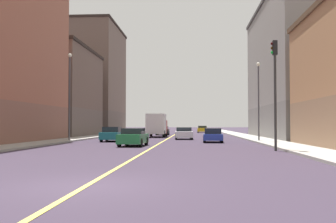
{
  "coord_description": "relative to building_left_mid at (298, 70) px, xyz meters",
  "views": [
    {
      "loc": [
        2.84,
        -10.08,
        1.65
      ],
      "look_at": [
        -0.66,
        43.89,
        3.46
      ],
      "focal_mm": 40.73,
      "sensor_mm": 36.0,
      "label": 1
    }
  ],
  "objects": [
    {
      "name": "ground_plane",
      "position": [
        -15.41,
        -36.09,
        -8.17
      ],
      "size": [
        400.0,
        400.0,
        0.0
      ],
      "primitive_type": "plane",
      "color": "#332938",
      "rests_on": "ground"
    },
    {
      "name": "sidewalk_left",
      "position": [
        -5.65,
        12.91,
        -8.1
      ],
      "size": [
        2.77,
        168.0,
        0.15
      ],
      "primitive_type": "cube",
      "color": "#9E9B93",
      "rests_on": "ground"
    },
    {
      "name": "sidewalk_right",
      "position": [
        -25.17,
        12.91,
        -8.1
      ],
      "size": [
        2.77,
        168.0,
        0.15
      ],
      "primitive_type": "cube",
      "color": "#9E9B93",
      "rests_on": "ground"
    },
    {
      "name": "lane_center_stripe",
      "position": [
        -15.41,
        12.91,
        -8.16
      ],
      "size": [
        0.16,
        154.0,
        0.01
      ],
      "primitive_type": "cube",
      "color": "#E5D14C",
      "rests_on": "ground"
    },
    {
      "name": "building_left_mid",
      "position": [
        0.0,
        0.0,
        0.0
      ],
      "size": [
        8.84,
        23.49,
        16.33
      ],
      "color": "slate",
      "rests_on": "ground"
    },
    {
      "name": "building_right_midblock",
      "position": [
        -30.82,
        4.62,
        -2.15
      ],
      "size": [
        8.84,
        15.33,
        12.02
      ],
      "color": "brown",
      "rests_on": "ground"
    },
    {
      "name": "building_right_distant",
      "position": [
        -30.82,
        24.43,
        1.87
      ],
      "size": [
        8.84,
        16.96,
        20.07
      ],
      "color": "brown",
      "rests_on": "ground"
    },
    {
      "name": "traffic_light_left_near",
      "position": [
        -7.45,
        -22.14,
        -3.79
      ],
      "size": [
        0.4,
        0.32,
        6.88
      ],
      "color": "#2D2D2D",
      "rests_on": "ground"
    },
    {
      "name": "street_lamp_left_near",
      "position": [
        -6.43,
        -10.29,
        -3.62
      ],
      "size": [
        0.36,
        0.36,
        7.29
      ],
      "color": "#4C4C51",
      "rests_on": "ground"
    },
    {
      "name": "street_lamp_right_near",
      "position": [
        -24.39,
        -10.35,
        -3.07
      ],
      "size": [
        0.36,
        0.36,
        8.33
      ],
      "color": "#4C4C51",
      "rests_on": "ground"
    },
    {
      "name": "car_yellow",
      "position": [
        -10.64,
        29.47,
        -7.51
      ],
      "size": [
        2.05,
        4.62,
        1.34
      ],
      "color": "gold",
      "rests_on": "ground"
    },
    {
      "name": "car_white",
      "position": [
        -13.56,
        -4.04,
        -7.52
      ],
      "size": [
        2.06,
        4.3,
        1.31
      ],
      "color": "white",
      "rests_on": "ground"
    },
    {
      "name": "car_teal",
      "position": [
        -20.32,
        -9.87,
        -7.48
      ],
      "size": [
        1.87,
        4.2,
        1.4
      ],
      "color": "#196670",
      "rests_on": "ground"
    },
    {
      "name": "car_black",
      "position": [
        -17.2,
        12.38,
        -7.51
      ],
      "size": [
        1.98,
        4.47,
        1.35
      ],
      "color": "black",
      "rests_on": "ground"
    },
    {
      "name": "car_blue",
      "position": [
        -10.72,
        -10.87,
        -7.55
      ],
      "size": [
        1.88,
        4.11,
        1.28
      ],
      "color": "#23389E",
      "rests_on": "ground"
    },
    {
      "name": "car_green",
      "position": [
        -17.08,
        -17.48,
        -7.51
      ],
      "size": [
        1.94,
        4.0,
        1.35
      ],
      "color": "#1E6B38",
      "rests_on": "ground"
    },
    {
      "name": "box_truck",
      "position": [
        -17.19,
        2.91,
        -6.61
      ],
      "size": [
        2.35,
        6.61,
        2.95
      ],
      "color": "maroon",
      "rests_on": "ground"
    }
  ]
}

